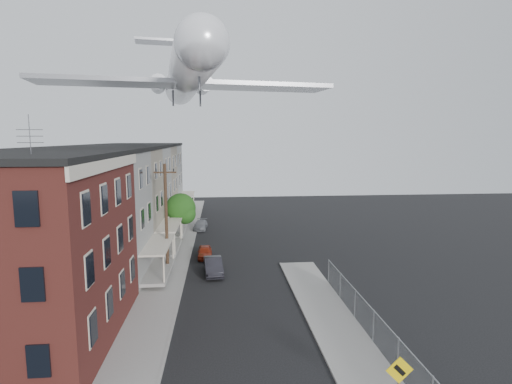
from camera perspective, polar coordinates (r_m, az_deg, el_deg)
sidewalk_left at (r=40.46m, az=-11.26°, el=-8.20°), size 3.00×62.00×0.12m
sidewalk_right at (r=24.37m, az=11.96°, el=-19.30°), size 3.00×26.00×0.12m
curb_left at (r=40.33m, az=-9.19°, el=-8.19°), size 0.15×62.00×0.14m
curb_right at (r=24.01m, az=8.45°, el=-19.62°), size 0.15×26.00×0.14m
corner_building at (r=24.95m, az=-30.99°, el=-7.08°), size 10.31×12.30×12.15m
row_house_a at (r=33.54m, az=-23.91°, el=-3.13°), size 11.98×7.00×10.30m
row_house_b at (r=40.13m, az=-20.74°, el=-1.28°), size 11.98×7.00×10.30m
row_house_c at (r=46.84m, az=-18.47°, el=0.06°), size 11.98×7.00×10.30m
row_house_d at (r=53.63m, az=-16.78°, el=1.05°), size 11.98×7.00×10.30m
row_house_e at (r=60.46m, az=-15.46°, el=1.82°), size 11.98×7.00×10.30m
chainlink_fence at (r=23.58m, az=16.44°, el=-17.88°), size 0.06×18.06×1.90m
warning_sign at (r=17.80m, az=19.74°, el=-23.81°), size 1.10×0.11×2.80m
utility_pole at (r=33.60m, az=-12.70°, el=-3.42°), size 1.80×0.26×9.00m
street_tree at (r=43.48m, az=-10.54°, el=-2.48°), size 3.22×3.20×5.20m
car_near at (r=37.76m, az=-7.32°, el=-8.49°), size 1.42×3.31×1.11m
car_mid at (r=33.40m, az=-6.12°, el=-10.46°), size 1.77×4.12×1.32m
car_far at (r=49.15m, az=-7.94°, el=-4.71°), size 1.79×3.81×1.07m
airplane at (r=38.24m, az=-9.89°, el=16.12°), size 25.26×28.84×8.29m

